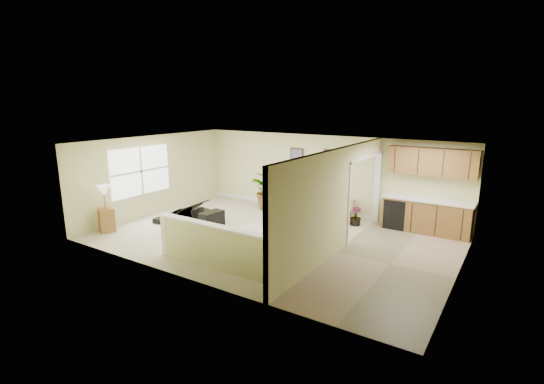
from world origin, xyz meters
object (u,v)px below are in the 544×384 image
Objects in this scene: loveseat at (328,209)px; accent_table at (293,198)px; piano at (186,202)px; lamp_stand at (106,212)px; small_plant at (356,218)px; piano_bench at (212,220)px; palm_plant at (269,191)px.

loveseat reaches higher than accent_table.
piano is 3.39m from accent_table.
piano is 1.37× the size of lamp_stand.
small_plant is at bearing 37.45° from lamp_stand.
palm_plant reaches higher than piano_bench.
piano is 2.79m from palm_plant.
lamp_stand is at bearing -126.94° from accent_table.
piano_bench is 3.55m from loveseat.
accent_table is at bearing 177.76° from loveseat.
small_plant is (4.50, 2.32, -0.33)m from piano.
small_plant is (3.37, 2.46, -0.01)m from piano_bench.
loveseat is at bearing -2.80° from accent_table.
piano_bench is 0.51× the size of palm_plant.
lamp_stand is (-3.37, -4.48, 0.09)m from accent_table.
accent_table is at bearing 175.02° from small_plant.
lamp_stand reaches higher than piano_bench.
loveseat is 0.96m from small_plant.
accent_table is 0.55× the size of lamp_stand.
lamp_stand is (-5.60, -4.29, 0.32)m from small_plant.
lamp_stand is (-2.23, -1.83, 0.32)m from piano_bench.
palm_plant reaches higher than accent_table.
palm_plant reaches higher than loveseat.
piano_bench is 0.54× the size of lamp_stand.
accent_table is (1.14, 2.65, 0.22)m from piano_bench.
piano is 5.07m from small_plant.
loveseat reaches higher than small_plant.
piano is at bearing -120.93° from palm_plant.
small_plant reaches higher than piano_bench.
small_plant is 0.42× the size of lamp_stand.
piano is 2.50× the size of accent_table.
accent_table is 1.32× the size of small_plant.
accent_table is (-1.28, 0.06, 0.15)m from loveseat.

